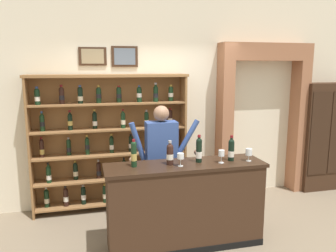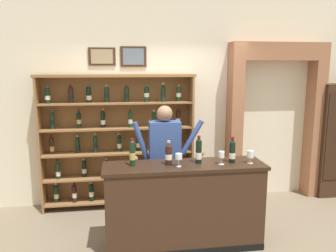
{
  "view_description": "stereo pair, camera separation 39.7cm",
  "coord_description": "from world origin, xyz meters",
  "px_view_note": "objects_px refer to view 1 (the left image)",
  "views": [
    {
      "loc": [
        -1.06,
        -3.64,
        2.16
      ],
      "look_at": [
        -0.11,
        0.16,
        1.45
      ],
      "focal_mm": 35.99,
      "sensor_mm": 36.0,
      "label": 1
    },
    {
      "loc": [
        -0.67,
        -3.72,
        2.16
      ],
      "look_at": [
        -0.11,
        0.16,
        1.45
      ],
      "focal_mm": 35.99,
      "sensor_mm": 36.0,
      "label": 2
    }
  ],
  "objects_px": {
    "wine_glass_spare": "(181,157)",
    "wine_glass_right": "(249,152)",
    "tasting_counter": "(185,205)",
    "shopkeeper": "(162,153)",
    "wine_glass_center": "(221,154)",
    "side_cabinet": "(322,136)",
    "tasting_bottle_grappa": "(170,154)",
    "tasting_bottle_rosso": "(199,150)",
    "tasting_bottle_bianco": "(231,150)",
    "wine_shelf": "(110,139)",
    "tasting_bottle_super_tuscan": "(134,154)"
  },
  "relations": [
    {
      "from": "tasting_counter",
      "to": "shopkeeper",
      "type": "bearing_deg",
      "value": 104.06
    },
    {
      "from": "side_cabinet",
      "to": "tasting_bottle_grappa",
      "type": "height_order",
      "value": "side_cabinet"
    },
    {
      "from": "tasting_bottle_bianco",
      "to": "shopkeeper",
      "type": "bearing_deg",
      "value": 140.32
    },
    {
      "from": "tasting_counter",
      "to": "wine_glass_center",
      "type": "xyz_separation_m",
      "value": [
        0.42,
        -0.07,
        0.62
      ]
    },
    {
      "from": "side_cabinet",
      "to": "wine_glass_right",
      "type": "relative_size",
      "value": 12.12
    },
    {
      "from": "tasting_bottle_grappa",
      "to": "wine_glass_center",
      "type": "height_order",
      "value": "tasting_bottle_grappa"
    },
    {
      "from": "tasting_bottle_bianco",
      "to": "wine_glass_right",
      "type": "height_order",
      "value": "tasting_bottle_bianco"
    },
    {
      "from": "tasting_counter",
      "to": "wine_glass_right",
      "type": "height_order",
      "value": "wine_glass_right"
    },
    {
      "from": "tasting_counter",
      "to": "wine_glass_center",
      "type": "distance_m",
      "value": 0.75
    },
    {
      "from": "wine_shelf",
      "to": "wine_glass_spare",
      "type": "height_order",
      "value": "wine_shelf"
    },
    {
      "from": "tasting_bottle_rosso",
      "to": "wine_glass_right",
      "type": "bearing_deg",
      "value": -9.62
    },
    {
      "from": "shopkeeper",
      "to": "tasting_bottle_bianco",
      "type": "xyz_separation_m",
      "value": [
        0.72,
        -0.6,
        0.15
      ]
    },
    {
      "from": "wine_shelf",
      "to": "tasting_bottle_grappa",
      "type": "distance_m",
      "value": 1.44
    },
    {
      "from": "wine_glass_spare",
      "to": "wine_glass_right",
      "type": "relative_size",
      "value": 1.0
    },
    {
      "from": "shopkeeper",
      "to": "tasting_bottle_rosso",
      "type": "bearing_deg",
      "value": -60.26
    },
    {
      "from": "tasting_bottle_bianco",
      "to": "wine_glass_right",
      "type": "bearing_deg",
      "value": -19.11
    },
    {
      "from": "tasting_bottle_bianco",
      "to": "wine_glass_spare",
      "type": "height_order",
      "value": "tasting_bottle_bianco"
    },
    {
      "from": "side_cabinet",
      "to": "wine_glass_center",
      "type": "bearing_deg",
      "value": -151.11
    },
    {
      "from": "tasting_bottle_grappa",
      "to": "side_cabinet",
      "type": "bearing_deg",
      "value": 22.66
    },
    {
      "from": "tasting_bottle_super_tuscan",
      "to": "wine_glass_right",
      "type": "height_order",
      "value": "tasting_bottle_super_tuscan"
    },
    {
      "from": "shopkeeper",
      "to": "wine_glass_spare",
      "type": "relative_size",
      "value": 10.73
    },
    {
      "from": "wine_shelf",
      "to": "wine_glass_right",
      "type": "bearing_deg",
      "value": -42.27
    },
    {
      "from": "shopkeeper",
      "to": "wine_glass_right",
      "type": "relative_size",
      "value": 10.69
    },
    {
      "from": "wine_glass_spare",
      "to": "wine_shelf",
      "type": "bearing_deg",
      "value": 115.99
    },
    {
      "from": "wine_glass_spare",
      "to": "wine_glass_center",
      "type": "height_order",
      "value": "wine_glass_center"
    },
    {
      "from": "tasting_bottle_grappa",
      "to": "wine_glass_right",
      "type": "xyz_separation_m",
      "value": [
        0.96,
        -0.09,
        -0.02
      ]
    },
    {
      "from": "wine_shelf",
      "to": "tasting_bottle_super_tuscan",
      "type": "relative_size",
      "value": 7.24
    },
    {
      "from": "wine_glass_spare",
      "to": "wine_glass_right",
      "type": "bearing_deg",
      "value": 0.33
    },
    {
      "from": "wine_shelf",
      "to": "tasting_bottle_super_tuscan",
      "type": "xyz_separation_m",
      "value": [
        0.17,
        -1.3,
        0.11
      ]
    },
    {
      "from": "wine_shelf",
      "to": "tasting_counter",
      "type": "bearing_deg",
      "value": -59.98
    },
    {
      "from": "tasting_bottle_rosso",
      "to": "wine_glass_spare",
      "type": "relative_size",
      "value": 2.17
    },
    {
      "from": "wine_glass_spare",
      "to": "tasting_bottle_bianco",
      "type": "bearing_deg",
      "value": 6.42
    },
    {
      "from": "tasting_bottle_super_tuscan",
      "to": "tasting_bottle_rosso",
      "type": "distance_m",
      "value": 0.78
    },
    {
      "from": "wine_glass_spare",
      "to": "wine_glass_center",
      "type": "distance_m",
      "value": 0.5
    },
    {
      "from": "wine_shelf",
      "to": "tasting_bottle_bianco",
      "type": "xyz_separation_m",
      "value": [
        1.34,
        -1.33,
        0.09
      ]
    },
    {
      "from": "tasting_counter",
      "to": "wine_glass_right",
      "type": "xyz_separation_m",
      "value": [
        0.77,
        -0.07,
        0.62
      ]
    },
    {
      "from": "wine_glass_right",
      "to": "wine_glass_center",
      "type": "xyz_separation_m",
      "value": [
        -0.35,
        0.01,
        0.0
      ]
    },
    {
      "from": "shopkeeper",
      "to": "wine_glass_center",
      "type": "bearing_deg",
      "value": -49.2
    },
    {
      "from": "shopkeeper",
      "to": "tasting_bottle_grappa",
      "type": "distance_m",
      "value": 0.6
    },
    {
      "from": "tasting_bottle_super_tuscan",
      "to": "tasting_bottle_rosso",
      "type": "bearing_deg",
      "value": -0.26
    },
    {
      "from": "shopkeeper",
      "to": "tasting_bottle_rosso",
      "type": "height_order",
      "value": "shopkeeper"
    },
    {
      "from": "tasting_bottle_rosso",
      "to": "tasting_bottle_bianco",
      "type": "relative_size",
      "value": 1.06
    },
    {
      "from": "tasting_bottle_rosso",
      "to": "wine_glass_center",
      "type": "height_order",
      "value": "tasting_bottle_rosso"
    },
    {
      "from": "tasting_bottle_bianco",
      "to": "wine_glass_spare",
      "type": "distance_m",
      "value": 0.66
    },
    {
      "from": "side_cabinet",
      "to": "tasting_bottle_grappa",
      "type": "xyz_separation_m",
      "value": [
        -3.07,
        -1.28,
        0.22
      ]
    },
    {
      "from": "shopkeeper",
      "to": "tasting_bottle_super_tuscan",
      "type": "distance_m",
      "value": 0.74
    },
    {
      "from": "side_cabinet",
      "to": "wine_glass_right",
      "type": "xyz_separation_m",
      "value": [
        -2.12,
        -1.37,
        0.19
      ]
    },
    {
      "from": "wine_glass_spare",
      "to": "tasting_bottle_rosso",
      "type": "bearing_deg",
      "value": 22.48
    },
    {
      "from": "tasting_bottle_bianco",
      "to": "wine_glass_center",
      "type": "height_order",
      "value": "tasting_bottle_bianco"
    },
    {
      "from": "tasting_bottle_bianco",
      "to": "wine_glass_spare",
      "type": "relative_size",
      "value": 2.04
    }
  ]
}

